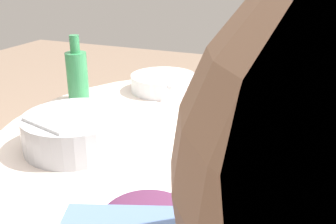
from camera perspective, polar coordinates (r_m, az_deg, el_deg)
name	(u,v)px	position (r m, az deg, el deg)	size (l,w,h in m)	color
round_dining_table	(212,176)	(1.16, 6.47, -9.36)	(1.23, 1.23, 0.73)	#99999E
rice_bowl	(76,130)	(1.04, -13.39, -2.62)	(0.27, 0.27, 0.10)	#B2B5BA
soup_bowl	(163,83)	(1.46, -0.69, 4.25)	(0.24, 0.24, 0.06)	white
dish_noodles	(321,116)	(1.27, 21.49, -0.62)	(0.21, 0.21, 0.04)	silver
dish_tofu_braise	(258,174)	(0.89, 13.01, -8.81)	(0.20, 0.20, 0.04)	white
dish_shrimp	(250,90)	(1.45, 11.96, 3.20)	(0.21, 0.21, 0.04)	silver
dish_eggplant	(148,220)	(0.73, -2.97, -15.58)	(0.21, 0.21, 0.04)	white
green_bottle	(77,74)	(1.38, -13.17, 5.39)	(0.07, 0.07, 0.23)	#32874F
tea_cup_far	(326,223)	(0.75, 22.13, -14.80)	(0.07, 0.07, 0.07)	#304E99
tea_cup_side	(323,93)	(1.46, 21.83, 2.65)	(0.07, 0.07, 0.05)	#36558B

